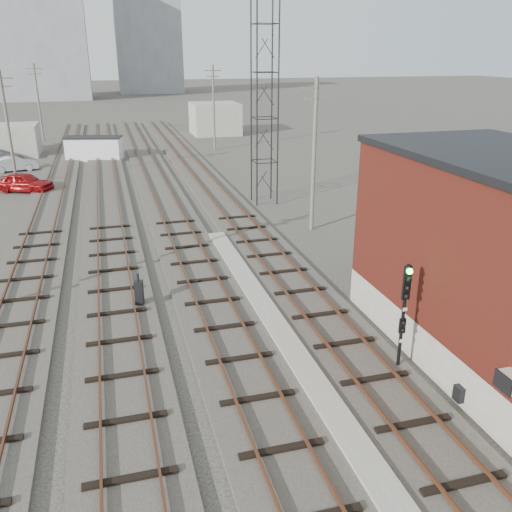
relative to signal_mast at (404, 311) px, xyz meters
name	(u,v)px	position (x,y,z in m)	size (l,w,h in m)	color
ground	(154,149)	(-3.70, 47.62, -2.29)	(320.00, 320.00, 0.00)	#282621
track_right	(213,191)	(-1.20, 26.62, -2.18)	(3.20, 90.00, 0.39)	#332D28
track_mid_right	(162,194)	(-5.20, 26.62, -2.18)	(3.20, 90.00, 0.39)	#332D28
track_mid_left	(108,197)	(-9.20, 26.62, -2.18)	(3.20, 90.00, 0.39)	#332D28
track_left	(51,201)	(-13.20, 26.62, -2.18)	(3.20, 90.00, 0.39)	#332D28
platform_curb	(295,356)	(-3.20, 1.62, -2.16)	(0.90, 28.00, 0.26)	gray
lattice_tower	(265,95)	(1.80, 22.62, 5.21)	(1.60, 1.60, 15.00)	black
utility_pole_left_b	(8,127)	(-16.20, 32.62, 2.51)	(1.80, 0.24, 9.00)	#595147
utility_pole_left_c	(38,100)	(-16.20, 57.62, 2.51)	(1.80, 0.24, 9.00)	#595147
utility_pole_right_a	(314,152)	(2.80, 15.62, 2.51)	(1.80, 0.24, 9.00)	#595147
utility_pole_right_b	(214,105)	(2.80, 45.62, 2.51)	(1.80, 0.24, 9.00)	#595147
apartment_left	(33,28)	(-21.70, 122.62, 12.71)	(22.00, 14.00, 30.00)	gray
apartment_right	(148,40)	(4.30, 137.62, 10.71)	(16.00, 12.00, 26.00)	gray
shed_right	(215,119)	(5.30, 57.62, -0.29)	(6.00, 6.00, 4.00)	gray
signal_mast	(404,311)	(0.00, 0.00, 0.00)	(0.40, 0.41, 3.92)	gray
switch_stand	(139,293)	(-8.23, 7.32, -1.59)	(0.42, 0.42, 1.48)	black
site_trailer	(94,148)	(-10.08, 42.96, -1.11)	(5.93, 3.62, 2.32)	white
car_red	(24,182)	(-15.35, 30.59, -1.53)	(1.78, 4.43, 1.51)	maroon
car_silver	(15,164)	(-17.16, 39.21, -1.63)	(1.40, 4.00, 1.32)	#B1B4B9
car_grey	(0,156)	(-19.21, 44.50, -1.68)	(1.70, 4.17, 1.21)	slate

